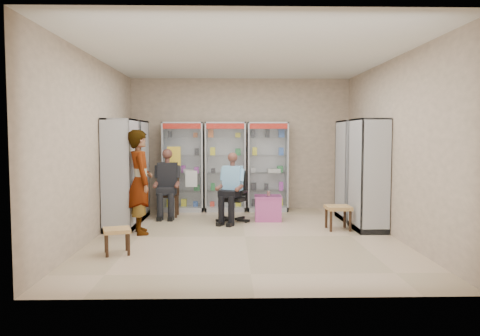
{
  "coord_description": "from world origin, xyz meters",
  "views": [
    {
      "loc": [
        -0.26,
        -7.79,
        1.7
      ],
      "look_at": [
        -0.07,
        0.7,
        1.11
      ],
      "focal_mm": 35.0,
      "sensor_mm": 36.0,
      "label": 1
    }
  ],
  "objects_px": {
    "cabinet_left_near": "(121,174)",
    "office_chair": "(233,196)",
    "cabinet_back_left": "(183,167)",
    "seated_shopkeeper": "(233,190)",
    "pink_trunk": "(268,208)",
    "cabinet_back_right": "(267,167)",
    "woven_stool_a": "(338,218)",
    "woven_stool_b": "(117,241)",
    "cabinet_back_mid": "(225,167)",
    "cabinet_right_far": "(352,170)",
    "standing_man": "(140,182)",
    "cabinet_right_near": "(368,175)",
    "wooden_chair": "(168,194)",
    "cabinet_left_far": "(133,170)"
  },
  "relations": [
    {
      "from": "cabinet_left_far",
      "to": "wooden_chair",
      "type": "xyz_separation_m",
      "value": [
        0.68,
        0.2,
        -0.53
      ]
    },
    {
      "from": "cabinet_left_far",
      "to": "woven_stool_a",
      "type": "bearing_deg",
      "value": 72.14
    },
    {
      "from": "cabinet_back_left",
      "to": "cabinet_right_far",
      "type": "xyz_separation_m",
      "value": [
        3.53,
        -1.13,
        0.0
      ]
    },
    {
      "from": "cabinet_back_right",
      "to": "cabinet_right_near",
      "type": "distance_m",
      "value": 2.76
    },
    {
      "from": "cabinet_left_far",
      "to": "cabinet_right_near",
      "type": "bearing_deg",
      "value": 73.75
    },
    {
      "from": "cabinet_right_near",
      "to": "wooden_chair",
      "type": "bearing_deg",
      "value": 68.36
    },
    {
      "from": "wooden_chair",
      "to": "woven_stool_b",
      "type": "bearing_deg",
      "value": -96.06
    },
    {
      "from": "cabinet_back_left",
      "to": "woven_stool_a",
      "type": "bearing_deg",
      "value": -36.2
    },
    {
      "from": "office_chair",
      "to": "standing_man",
      "type": "relative_size",
      "value": 0.56
    },
    {
      "from": "cabinet_back_mid",
      "to": "cabinet_right_near",
      "type": "xyz_separation_m",
      "value": [
        2.58,
        -2.23,
        0.0
      ]
    },
    {
      "from": "pink_trunk",
      "to": "cabinet_right_near",
      "type": "bearing_deg",
      "value": -30.39
    },
    {
      "from": "cabinet_back_mid",
      "to": "standing_man",
      "type": "relative_size",
      "value": 1.11
    },
    {
      "from": "cabinet_back_left",
      "to": "woven_stool_b",
      "type": "distance_m",
      "value": 3.97
    },
    {
      "from": "cabinet_back_mid",
      "to": "cabinet_left_far",
      "type": "bearing_deg",
      "value": -153.68
    },
    {
      "from": "pink_trunk",
      "to": "woven_stool_a",
      "type": "bearing_deg",
      "value": -39.33
    },
    {
      "from": "cabinet_back_left",
      "to": "seated_shopkeeper",
      "type": "height_order",
      "value": "cabinet_back_left"
    },
    {
      "from": "office_chair",
      "to": "woven_stool_b",
      "type": "xyz_separation_m",
      "value": [
        -1.69,
        -2.47,
        -0.32
      ]
    },
    {
      "from": "cabinet_back_mid",
      "to": "woven_stool_b",
      "type": "relative_size",
      "value": 5.38
    },
    {
      "from": "cabinet_back_right",
      "to": "cabinet_right_near",
      "type": "relative_size",
      "value": 1.0
    },
    {
      "from": "cabinet_left_near",
      "to": "woven_stool_a",
      "type": "distance_m",
      "value": 4.01
    },
    {
      "from": "pink_trunk",
      "to": "cabinet_left_far",
      "type": "bearing_deg",
      "value": 173.9
    },
    {
      "from": "cabinet_back_left",
      "to": "cabinet_right_far",
      "type": "distance_m",
      "value": 3.71
    },
    {
      "from": "cabinet_back_left",
      "to": "office_chair",
      "type": "xyz_separation_m",
      "value": [
        1.11,
        -1.38,
        -0.5
      ]
    },
    {
      "from": "cabinet_back_mid",
      "to": "cabinet_right_far",
      "type": "relative_size",
      "value": 1.0
    },
    {
      "from": "cabinet_back_mid",
      "to": "woven_stool_b",
      "type": "height_order",
      "value": "cabinet_back_mid"
    },
    {
      "from": "office_chair",
      "to": "cabinet_back_right",
      "type": "bearing_deg",
      "value": 81.93
    },
    {
      "from": "pink_trunk",
      "to": "cabinet_back_left",
      "type": "bearing_deg",
      "value": 146.0
    },
    {
      "from": "cabinet_left_near",
      "to": "office_chair",
      "type": "bearing_deg",
      "value": 107.66
    },
    {
      "from": "cabinet_back_left",
      "to": "standing_man",
      "type": "distance_m",
      "value": 2.48
    },
    {
      "from": "seated_shopkeeper",
      "to": "pink_trunk",
      "type": "height_order",
      "value": "seated_shopkeeper"
    },
    {
      "from": "cabinet_back_right",
      "to": "wooden_chair",
      "type": "distance_m",
      "value": 2.33
    },
    {
      "from": "office_chair",
      "to": "cabinet_back_left",
      "type": "bearing_deg",
      "value": 150.49
    },
    {
      "from": "cabinet_back_left",
      "to": "cabinet_right_near",
      "type": "distance_m",
      "value": 4.18
    },
    {
      "from": "cabinet_back_left",
      "to": "cabinet_right_near",
      "type": "xyz_separation_m",
      "value": [
        3.53,
        -2.23,
        0.0
      ]
    },
    {
      "from": "cabinet_back_right",
      "to": "woven_stool_a",
      "type": "height_order",
      "value": "cabinet_back_right"
    },
    {
      "from": "cabinet_left_near",
      "to": "cabinet_right_far",
      "type": "bearing_deg",
      "value": 101.41
    },
    {
      "from": "office_chair",
      "to": "woven_stool_b",
      "type": "relative_size",
      "value": 2.72
    },
    {
      "from": "office_chair",
      "to": "pink_trunk",
      "type": "xyz_separation_m",
      "value": [
        0.71,
        0.16,
        -0.26
      ]
    },
    {
      "from": "office_chair",
      "to": "cabinet_right_near",
      "type": "bearing_deg",
      "value": 2.51
    },
    {
      "from": "pink_trunk",
      "to": "cabinet_right_far",
      "type": "bearing_deg",
      "value": 3.1
    },
    {
      "from": "cabinet_back_right",
      "to": "seated_shopkeeper",
      "type": "bearing_deg",
      "value": -119.0
    },
    {
      "from": "cabinet_back_left",
      "to": "cabinet_right_near",
      "type": "height_order",
      "value": "same"
    },
    {
      "from": "cabinet_right_near",
      "to": "woven_stool_a",
      "type": "height_order",
      "value": "cabinet_right_near"
    },
    {
      "from": "seated_shopkeeper",
      "to": "wooden_chair",
      "type": "bearing_deg",
      "value": 174.45
    },
    {
      "from": "cabinet_back_mid",
      "to": "cabinet_back_right",
      "type": "xyz_separation_m",
      "value": [
        0.95,
        0.0,
        0.0
      ]
    },
    {
      "from": "cabinet_back_left",
      "to": "cabinet_back_right",
      "type": "relative_size",
      "value": 1.0
    },
    {
      "from": "cabinet_back_mid",
      "to": "pink_trunk",
      "type": "xyz_separation_m",
      "value": [
        0.86,
        -1.22,
        -0.75
      ]
    },
    {
      "from": "cabinet_back_left",
      "to": "cabinet_left_near",
      "type": "bearing_deg",
      "value": -114.61
    },
    {
      "from": "cabinet_back_left",
      "to": "cabinet_right_far",
      "type": "relative_size",
      "value": 1.0
    },
    {
      "from": "office_chair",
      "to": "woven_stool_b",
      "type": "distance_m",
      "value": 3.0
    }
  ]
}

